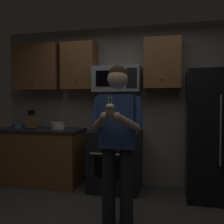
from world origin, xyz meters
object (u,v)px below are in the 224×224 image
object	(u,v)px
bowl_large_white	(58,125)
bowl_small_colored	(18,126)
cupcake	(110,109)
oven_range	(116,160)
knife_block	(32,122)
microwave	(117,79)
refrigerator	(220,135)
person	(117,135)

from	to	relation	value
bowl_large_white	bowl_small_colored	bearing A→B (deg)	-175.08
bowl_large_white	cupcake	distance (m)	2.00
oven_range	knife_block	distance (m)	1.52
microwave	bowl_small_colored	size ratio (longest dim) A/B	4.29
microwave	refrigerator	bearing A→B (deg)	-6.03
oven_range	person	xyz separation A→B (m)	(0.28, -1.15, 0.53)
bowl_large_white	cupcake	size ratio (longest dim) A/B	1.35
refrigerator	bowl_small_colored	distance (m)	3.19
oven_range	refrigerator	distance (m)	1.56
knife_block	cupcake	bearing A→B (deg)	-40.61
knife_block	bowl_small_colored	distance (m)	0.29
microwave	oven_range	bearing A→B (deg)	-90.02
knife_block	bowl_large_white	world-z (taller)	knife_block
refrigerator	person	bearing A→B (deg)	-137.87
knife_block	cupcake	distance (m)	2.24
microwave	bowl_large_white	bearing A→B (deg)	-175.64
microwave	knife_block	distance (m)	1.58
refrigerator	bowl_large_white	size ratio (longest dim) A/B	7.66
bowl_large_white	bowl_small_colored	size ratio (longest dim) A/B	1.36
person	refrigerator	bearing A→B (deg)	42.13
microwave	bowl_small_colored	xyz separation A→B (m)	(-1.69, -0.14, -0.76)
cupcake	refrigerator	bearing A→B (deg)	49.55
bowl_large_white	knife_block	bearing A→B (deg)	-170.20
bowl_large_white	person	distance (m)	1.73
bowl_large_white	person	size ratio (longest dim) A/B	0.13
bowl_small_colored	cupcake	distance (m)	2.47
person	cupcake	xyz separation A→B (m)	(-0.00, -0.33, 0.30)
bowl_small_colored	oven_range	bearing A→B (deg)	0.56
microwave	knife_block	bearing A→B (deg)	-173.97
oven_range	microwave	size ratio (longest dim) A/B	1.26
bowl_large_white	microwave	bearing A→B (deg)	4.36
person	cupcake	world-z (taller)	person
oven_range	microwave	world-z (taller)	microwave
refrigerator	person	world-z (taller)	refrigerator
person	cupcake	size ratio (longest dim) A/B	10.13
refrigerator	person	xyz separation A→B (m)	(-1.22, -1.11, 0.10)
knife_block	bowl_large_white	bearing A→B (deg)	9.80
knife_block	person	distance (m)	2.02
knife_block	bowl_small_colored	xyz separation A→B (m)	(-0.28, 0.01, -0.07)
oven_range	refrigerator	xyz separation A→B (m)	(1.50, -0.04, 0.44)
cupcake	bowl_small_colored	bearing A→B (deg)	143.40
microwave	refrigerator	size ratio (longest dim) A/B	0.41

